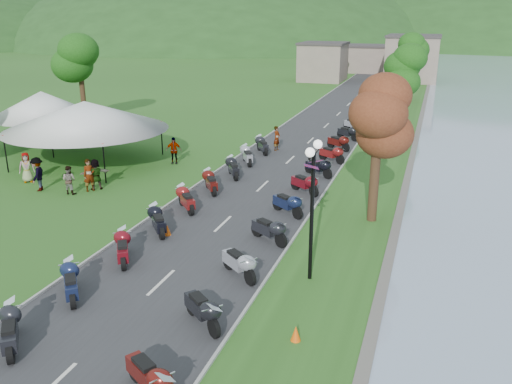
% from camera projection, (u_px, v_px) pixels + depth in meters
% --- Properties ---
extents(road, '(7.00, 120.00, 0.02)m').
position_uv_depth(road, '(311.00, 141.00, 41.09)').
color(road, '#353537').
rests_on(road, ground).
extents(hills_backdrop, '(360.00, 120.00, 76.00)m').
position_uv_depth(hills_backdrop, '(415.00, 41.00, 185.19)').
color(hills_backdrop, '#285621').
rests_on(hills_backdrop, ground).
extents(far_building, '(18.00, 16.00, 5.00)m').
position_uv_depth(far_building, '(365.00, 60.00, 81.43)').
color(far_building, gray).
rests_on(far_building, ground).
extents(moto_row_left, '(2.60, 41.53, 1.10)m').
position_uv_depth(moto_row_left, '(99.00, 265.00, 19.62)').
color(moto_row_left, '#331411').
rests_on(moto_row_left, ground).
extents(moto_row_right, '(2.60, 46.73, 1.10)m').
position_uv_depth(moto_row_right, '(298.00, 193.00, 27.41)').
color(moto_row_right, '#331411').
rests_on(moto_row_right, ground).
extents(vendor_tent_main, '(6.87, 6.87, 4.00)m').
position_uv_depth(vendor_tent_main, '(87.00, 133.00, 34.37)').
color(vendor_tent_main, silver).
rests_on(vendor_tent_main, ground).
extents(vendor_tent_side, '(4.89, 4.89, 4.00)m').
position_uv_depth(vendor_tent_side, '(44.00, 120.00, 38.57)').
color(vendor_tent_side, silver).
rests_on(vendor_tent_side, ground).
extents(tree_lakeside, '(2.70, 2.70, 7.50)m').
position_uv_depth(tree_lakeside, '(377.00, 142.00, 24.15)').
color(tree_lakeside, '#226317').
rests_on(tree_lakeside, ground).
extents(pedestrian_a, '(0.77, 0.81, 1.79)m').
position_uv_depth(pedestrian_a, '(91.00, 191.00, 29.52)').
color(pedestrian_a, slate).
rests_on(pedestrian_a, ground).
extents(pedestrian_b, '(0.76, 0.42, 1.55)m').
position_uv_depth(pedestrian_b, '(71.00, 194.00, 29.06)').
color(pedestrian_b, slate).
rests_on(pedestrian_b, ground).
extents(pedestrian_c, '(0.87, 1.30, 1.86)m').
position_uv_depth(pedestrian_c, '(40.00, 190.00, 29.59)').
color(pedestrian_c, slate).
rests_on(pedestrian_c, ground).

